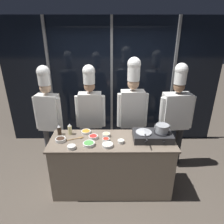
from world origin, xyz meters
TOP-DOWN VIEW (x-y plane):
  - ground_plane at (0.00, 0.00)m, footprint 24.00×24.00m
  - window_wall_back at (0.00, 1.61)m, footprint 4.62×0.09m
  - demo_counter at (0.00, 0.00)m, footprint 1.89×0.65m
  - portable_stove at (0.61, 0.01)m, footprint 0.58×0.36m
  - frying_pan at (0.47, 0.01)m, footprint 0.24×0.42m
  - stock_pot at (0.74, 0.01)m, footprint 0.22×0.20m
  - squeeze_bottle_soy at (-0.83, 0.17)m, footprint 0.06×0.06m
  - squeeze_bottle_oil at (-0.66, 0.18)m, footprint 0.06×0.06m
  - prep_bowl_bean_sprouts at (0.13, -0.08)m, footprint 0.10×0.10m
  - prep_bowl_onion at (-0.57, -0.23)m, footprint 0.12×0.12m
  - prep_bowl_carrots at (-0.42, 0.21)m, footprint 0.15×0.15m
  - prep_bowl_scallions at (-0.34, -0.15)m, footprint 0.17×0.17m
  - prep_bowl_ginger at (-0.09, 0.11)m, footprint 0.12×0.12m
  - prep_bowl_soy_glaze at (-0.77, -0.03)m, footprint 0.15×0.15m
  - prep_bowl_bell_pepper at (-0.29, 0.04)m, footprint 0.14×0.14m
  - prep_bowl_chili_flakes at (-0.09, -0.03)m, footprint 0.11×0.11m
  - prep_bowl_chicken at (-0.07, -0.18)m, footprint 0.16×0.16m
  - serving_spoon_slotted at (-0.51, 0.05)m, footprint 0.25×0.13m
  - chef_head at (-1.10, 0.59)m, footprint 0.49×0.25m
  - chef_sous at (-0.39, 0.71)m, footprint 0.53×0.23m
  - chef_line at (0.36, 0.65)m, footprint 0.54×0.22m
  - chef_pastry at (1.13, 0.63)m, footprint 0.62×0.30m

SIDE VIEW (x-z plane):
  - ground_plane at x=0.00m, z-range 0.00..0.00m
  - demo_counter at x=0.00m, z-range 0.00..0.92m
  - serving_spoon_slotted at x=-0.51m, z-range 0.91..0.93m
  - prep_bowl_chili_flakes at x=-0.09m, z-range 0.92..0.96m
  - prep_bowl_carrots at x=-0.42m, z-range 0.92..0.96m
  - prep_bowl_chicken at x=-0.07m, z-range 0.92..0.96m
  - prep_bowl_scallions at x=-0.34m, z-range 0.92..0.97m
  - prep_bowl_bell_pepper at x=-0.29m, z-range 0.92..0.97m
  - prep_bowl_bean_sprouts at x=0.13m, z-range 0.92..0.97m
  - prep_bowl_onion at x=-0.57m, z-range 0.92..0.97m
  - prep_bowl_ginger at x=-0.09m, z-range 0.92..0.97m
  - prep_bowl_soy_glaze at x=-0.77m, z-range 0.92..0.97m
  - portable_stove at x=0.61m, z-range 0.91..1.04m
  - squeeze_bottle_soy at x=-0.83m, z-range 0.91..1.08m
  - squeeze_bottle_oil at x=-0.66m, z-range 0.91..1.10m
  - frying_pan at x=0.47m, z-range 1.04..1.08m
  - stock_pot at x=0.74m, z-range 1.04..1.17m
  - chef_pastry at x=1.13m, z-range 0.13..2.08m
  - chef_sous at x=-0.39m, z-range 0.17..2.09m
  - chef_head at x=-1.10m, z-range 0.19..2.12m
  - chef_line at x=0.36m, z-range 0.18..2.23m
  - window_wall_back at x=0.00m, z-range 0.00..2.70m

